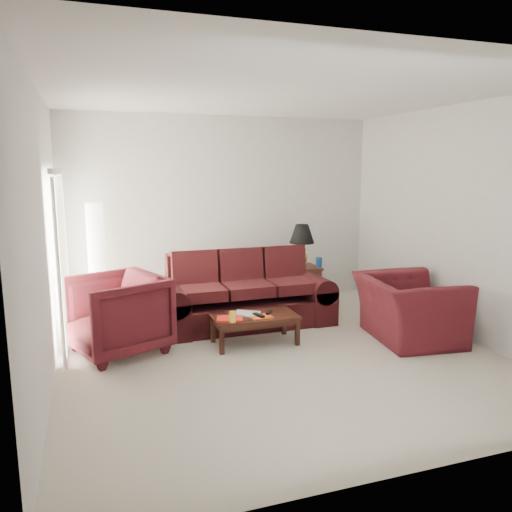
{
  "coord_description": "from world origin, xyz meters",
  "views": [
    {
      "loc": [
        -2.06,
        -5.26,
        2.2
      ],
      "look_at": [
        0.0,
        0.85,
        1.05
      ],
      "focal_mm": 35.0,
      "sensor_mm": 36.0,
      "label": 1
    }
  ],
  "objects_px": {
    "armchair_left": "(117,314)",
    "coffee_table": "(255,329)",
    "end_table": "(300,284)",
    "floor_lamp": "(97,262)",
    "armchair_right": "(409,309)",
    "sofa": "(245,290)"
  },
  "relations": [
    {
      "from": "end_table",
      "to": "floor_lamp",
      "type": "distance_m",
      "value": 3.21
    },
    {
      "from": "end_table",
      "to": "armchair_right",
      "type": "distance_m",
      "value": 2.17
    },
    {
      "from": "sofa",
      "to": "armchair_right",
      "type": "distance_m",
      "value": 2.2
    },
    {
      "from": "sofa",
      "to": "coffee_table",
      "type": "distance_m",
      "value": 0.86
    },
    {
      "from": "armchair_right",
      "to": "coffee_table",
      "type": "height_order",
      "value": "armchair_right"
    },
    {
      "from": "armchair_right",
      "to": "coffee_table",
      "type": "xyz_separation_m",
      "value": [
        -1.93,
        0.47,
        -0.22
      ]
    },
    {
      "from": "end_table",
      "to": "armchair_left",
      "type": "bearing_deg",
      "value": -155.34
    },
    {
      "from": "sofa",
      "to": "armchair_right",
      "type": "height_order",
      "value": "sofa"
    },
    {
      "from": "end_table",
      "to": "sofa",
      "type": "bearing_deg",
      "value": -145.75
    },
    {
      "from": "floor_lamp",
      "to": "coffee_table",
      "type": "distance_m",
      "value": 2.52
    },
    {
      "from": "floor_lamp",
      "to": "armchair_left",
      "type": "relative_size",
      "value": 1.67
    },
    {
      "from": "armchair_left",
      "to": "coffee_table",
      "type": "bearing_deg",
      "value": 60.21
    },
    {
      "from": "end_table",
      "to": "armchair_left",
      "type": "height_order",
      "value": "armchair_left"
    },
    {
      "from": "end_table",
      "to": "coffee_table",
      "type": "height_order",
      "value": "end_table"
    },
    {
      "from": "armchair_left",
      "to": "end_table",
      "type": "bearing_deg",
      "value": 93.17
    },
    {
      "from": "armchair_left",
      "to": "armchair_right",
      "type": "relative_size",
      "value": 0.83
    },
    {
      "from": "end_table",
      "to": "armchair_left",
      "type": "relative_size",
      "value": 0.58
    },
    {
      "from": "sofa",
      "to": "coffee_table",
      "type": "bearing_deg",
      "value": -103.52
    },
    {
      "from": "armchair_left",
      "to": "armchair_right",
      "type": "xyz_separation_m",
      "value": [
        3.59,
        -0.71,
        -0.07
      ]
    },
    {
      "from": "end_table",
      "to": "coffee_table",
      "type": "relative_size",
      "value": 0.57
    },
    {
      "from": "sofa",
      "to": "end_table",
      "type": "distance_m",
      "value": 1.47
    },
    {
      "from": "coffee_table",
      "to": "armchair_right",
      "type": "bearing_deg",
      "value": 0.31
    }
  ]
}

